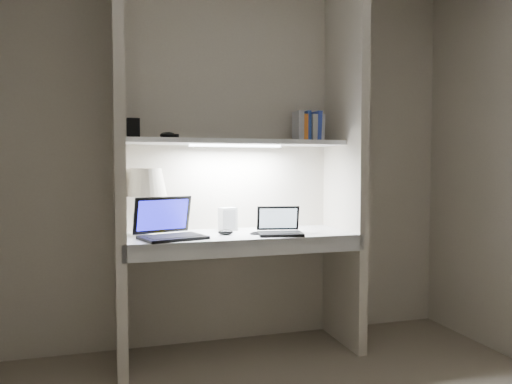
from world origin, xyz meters
name	(u,v)px	position (x,y,z in m)	size (l,w,h in m)	color
back_wall	(229,158)	(0.00, 1.50, 1.25)	(3.20, 0.01, 2.50)	beige
alcove_panel_left	(119,157)	(-0.73, 1.23, 1.25)	(0.06, 0.55, 2.50)	beige
alcove_panel_right	(345,158)	(0.73, 1.23, 1.25)	(0.06, 0.55, 2.50)	beige
desk	(240,237)	(0.00, 1.23, 0.75)	(1.40, 0.55, 0.04)	white
desk_apron	(251,248)	(0.00, 0.96, 0.72)	(1.46, 0.03, 0.10)	silver
shelf	(236,142)	(0.00, 1.32, 1.35)	(1.40, 0.36, 0.03)	silver
strip_light	(236,146)	(0.00, 1.32, 1.33)	(0.60, 0.04, 0.01)	white
table_lamp	(144,190)	(-0.58, 1.33, 1.05)	(0.28, 0.28, 0.41)	white
laptop_main	(169,229)	(-0.45, 1.16, 0.82)	(0.43, 0.40, 0.24)	black
laptop_netbook	(280,228)	(0.23, 1.11, 0.81)	(0.31, 0.28, 0.17)	black
speaker	(228,219)	(-0.04, 1.38, 0.85)	(0.11, 0.08, 0.15)	silver
mouse	(226,232)	(-0.10, 1.18, 0.79)	(0.10, 0.06, 0.04)	black
cable_coil	(259,233)	(0.11, 1.17, 0.78)	(0.09, 0.09, 0.01)	black
sticky_note	(163,236)	(-0.48, 1.24, 0.77)	(0.07, 0.07, 0.00)	yellow
book_row	(308,127)	(0.51, 1.33, 1.46)	(0.19, 0.13, 0.20)	#B9B9B9
shelf_box	(133,128)	(-0.64, 1.36, 1.43)	(0.07, 0.05, 0.13)	black
shelf_gadget	(168,135)	(-0.43, 1.34, 1.39)	(0.10, 0.07, 0.04)	black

